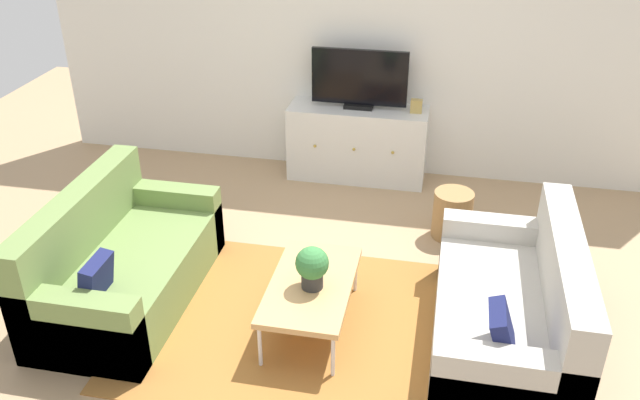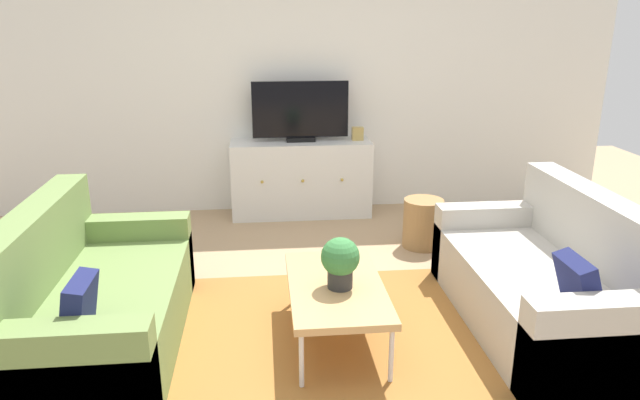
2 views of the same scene
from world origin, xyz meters
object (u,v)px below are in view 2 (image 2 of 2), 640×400
Objects in this scene: couch_left_side at (85,306)px; flat_screen_tv at (300,112)px; coffee_table at (336,288)px; potted_plant at (340,260)px; mantel_clock at (358,134)px; wicker_basket at (423,223)px; couch_right_side at (552,285)px; tv_console at (301,178)px.

couch_left_side is 2.89m from flat_screen_tv.
couch_left_side reaches higher than coffee_table.
potted_plant is at bearing -88.48° from flat_screen_tv.
potted_plant reaches higher than coffee_table.
potted_plant is 2.39× the size of mantel_clock.
couch_right_side is at bearing -72.03° from wicker_basket.
couch_left_side is 1.00× the size of couch_right_side.
coffee_table is (1.48, -0.04, 0.06)m from couch_left_side.
flat_screen_tv is (-0.05, 2.44, 0.68)m from coffee_table.
flat_screen_tv reaches higher than tv_console.
couch_left_side is 2.80m from wicker_basket.
couch_left_side is 5.42× the size of potted_plant.
tv_console is (-0.05, 2.42, 0.02)m from coffee_table.
coffee_table is 0.74× the size of tv_console.
wicker_basket reaches higher than coffee_table.
coffee_table is 1.10× the size of flat_screen_tv.
potted_plant is 0.23× the size of tv_console.
wicker_basket is at bearing 30.08° from couch_left_side.
potted_plant is at bearing -88.47° from tv_console.
couch_right_side is (2.88, 0.00, 0.00)m from couch_left_side.
couch_right_side reaches higher than wicker_basket.
couch_right_side is 1.82× the size of flat_screen_tv.
couch_left_side is at bearing 180.00° from couch_right_side.
potted_plant is 2.53m from flat_screen_tv.
flat_screen_tv is (-0.07, 2.48, 0.48)m from potted_plant.
potted_plant is at bearing -68.07° from coffee_table.
tv_console is at bearing -90.00° from flat_screen_tv.
wicker_basket is at bearing 58.26° from potted_plant.
tv_console is at bearing 58.83° from couch_left_side.
coffee_table is (-1.40, -0.04, 0.06)m from couch_right_side.
tv_console reaches higher than wicker_basket.
coffee_table is at bearing -88.87° from flat_screen_tv.
tv_console reaches higher than potted_plant.
wicker_basket is at bearing -66.38° from mantel_clock.
couch_right_side reaches higher than tv_console.
mantel_clock reaches higher than coffee_table.
couch_left_side is at bearing -130.12° from mantel_clock.
coffee_table is 2.40× the size of wicker_basket.
couch_left_side is 1.53m from potted_plant.
coffee_table is 2.42m from tv_console.
tv_console is at bearing -180.00° from mantel_clock.
couch_left_side is 2.78m from tv_console.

